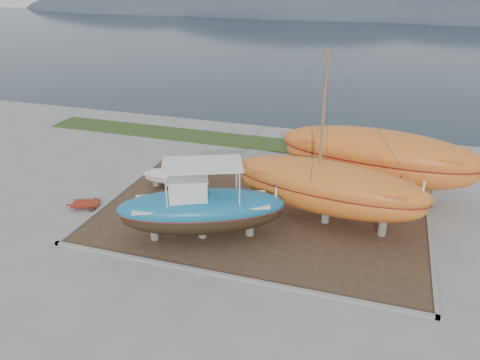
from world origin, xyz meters
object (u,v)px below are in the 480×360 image
(orange_bare_hull, at_px, (376,163))
(red_trailer, at_px, (86,205))
(orange_sailboat, at_px, (332,143))
(blue_caique, at_px, (201,202))
(white_dinghy, at_px, (172,178))

(orange_bare_hull, height_order, red_trailer, orange_bare_hull)
(orange_sailboat, relative_size, red_trailer, 4.70)
(orange_sailboat, bearing_deg, blue_caique, -140.26)
(white_dinghy, bearing_deg, orange_sailboat, -20.20)
(orange_sailboat, xyz_separation_m, orange_bare_hull, (2.31, 4.65, -2.68))
(orange_sailboat, height_order, red_trailer, orange_sailboat)
(orange_bare_hull, bearing_deg, red_trailer, -148.92)
(blue_caique, bearing_deg, orange_sailboat, 8.13)
(orange_bare_hull, bearing_deg, orange_sailboat, -109.44)
(blue_caique, height_order, red_trailer, blue_caique)
(blue_caique, xyz_separation_m, orange_sailboat, (5.87, 3.53, 2.58))
(white_dinghy, relative_size, red_trailer, 1.61)
(white_dinghy, height_order, orange_sailboat, orange_sailboat)
(blue_caique, bearing_deg, orange_bare_hull, 22.12)
(white_dinghy, height_order, orange_bare_hull, orange_bare_hull)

